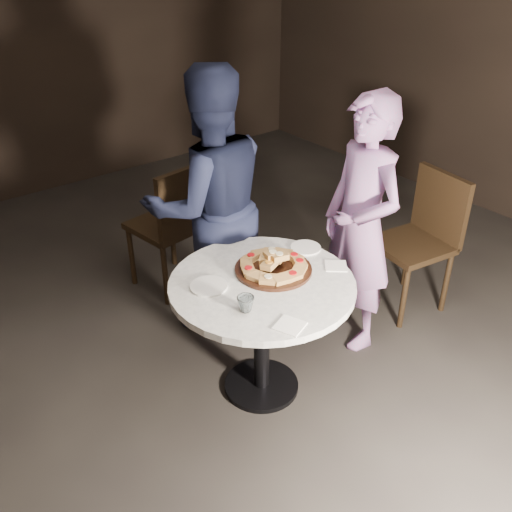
# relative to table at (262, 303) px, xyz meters

# --- Properties ---
(floor) EXTENTS (7.00, 7.00, 0.00)m
(floor) POSITION_rel_table_xyz_m (0.11, 0.00, -0.59)
(floor) COLOR black
(floor) RESTS_ON ground
(table) EXTENTS (1.19, 1.19, 0.72)m
(table) POSITION_rel_table_xyz_m (0.00, 0.00, 0.00)
(table) COLOR black
(table) RESTS_ON ground
(serving_board) EXTENTS (0.52, 0.52, 0.02)m
(serving_board) POSITION_rel_table_xyz_m (0.11, 0.05, 0.14)
(serving_board) COLOR black
(serving_board) RESTS_ON table
(focaccia_pile) EXTENTS (0.36, 0.36, 0.10)m
(focaccia_pile) POSITION_rel_table_xyz_m (0.11, 0.05, 0.18)
(focaccia_pile) COLOR #A77940
(focaccia_pile) RESTS_ON serving_board
(plate_left) EXTENTS (0.25, 0.25, 0.01)m
(plate_left) POSITION_rel_table_xyz_m (-0.24, 0.13, 0.14)
(plate_left) COLOR white
(plate_left) RESTS_ON table
(plate_right) EXTENTS (0.22, 0.22, 0.01)m
(plate_right) POSITION_rel_table_xyz_m (0.41, 0.11, 0.14)
(plate_right) COLOR white
(plate_right) RESTS_ON table
(water_glass) EXTENTS (0.09, 0.09, 0.08)m
(water_glass) POSITION_rel_table_xyz_m (-0.22, -0.15, 0.17)
(water_glass) COLOR silver
(water_glass) RESTS_ON table
(napkin_near) EXTENTS (0.16, 0.16, 0.01)m
(napkin_near) POSITION_rel_table_xyz_m (-0.13, -0.37, 0.14)
(napkin_near) COLOR white
(napkin_near) RESTS_ON table
(napkin_far) EXTENTS (0.16, 0.16, 0.01)m
(napkin_far) POSITION_rel_table_xyz_m (0.40, -0.13, 0.14)
(napkin_far) COLOR white
(napkin_far) RESTS_ON table
(chair_far) EXTENTS (0.51, 0.53, 0.95)m
(chair_far) POSITION_rel_table_xyz_m (0.18, 1.17, -0.04)
(chair_far) COLOR black
(chair_far) RESTS_ON ground
(chair_right) EXTENTS (0.52, 0.50, 0.94)m
(chair_right) POSITION_rel_table_xyz_m (1.38, 0.02, -0.05)
(chair_right) COLOR black
(chair_right) RESTS_ON ground
(diner_navy) EXTENTS (0.95, 0.82, 1.67)m
(diner_navy) POSITION_rel_table_xyz_m (0.17, 0.71, 0.25)
(diner_navy) COLOR black
(diner_navy) RESTS_ON ground
(diner_teal) EXTENTS (0.46, 0.62, 1.56)m
(diner_teal) POSITION_rel_table_xyz_m (0.76, 0.03, 0.19)
(diner_teal) COLOR #866097
(diner_teal) RESTS_ON ground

